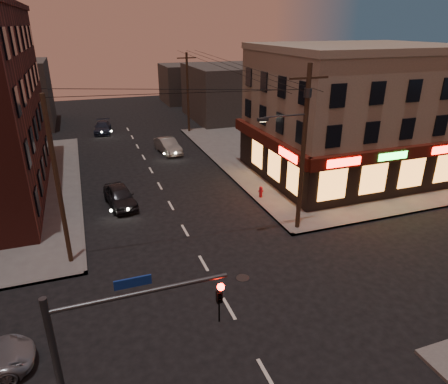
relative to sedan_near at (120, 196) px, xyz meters
name	(u,v)px	position (x,y,z in m)	size (l,w,h in m)	color
ground	(229,309)	(3.39, -13.21, -0.74)	(120.00, 120.00, 0.00)	black
sidewalk_ne	(330,152)	(21.39, 5.79, -0.67)	(24.00, 28.00, 0.15)	#514F4C
pizza_building	(353,112)	(19.32, 0.22, 4.60)	(15.85, 12.85, 10.50)	gray
bg_building_ne_a	(228,92)	(17.39, 24.79, 2.76)	(10.00, 12.00, 7.00)	#3F3D3A
bg_building_nw	(11,95)	(-9.61, 28.79, 3.26)	(9.00, 10.00, 8.00)	#3F3D3A
bg_building_ne_b	(187,83)	(15.39, 38.79, 2.26)	(8.00, 8.00, 6.00)	#3F3D3A
utility_pole_main	(302,142)	(10.07, -7.41, 5.02)	(4.20, 0.44, 10.00)	#382619
utility_pole_far	(188,93)	(10.19, 18.79, 3.91)	(0.26, 0.26, 9.00)	#382619
utility_pole_west	(58,184)	(-3.41, -6.71, 3.91)	(0.24, 0.24, 9.00)	#382619
traffic_signal	(102,362)	(-2.18, -18.82, 3.41)	(4.49, 0.32, 6.47)	#333538
sedan_near	(120,196)	(0.00, 0.00, 0.00)	(1.75, 4.36, 1.48)	black
sedan_mid	(168,146)	(5.98, 11.40, 0.00)	(1.57, 4.50, 1.48)	slate
sedan_far	(103,127)	(0.37, 22.04, -0.08)	(1.84, 4.53, 1.32)	#182031
fire_hydrant	(261,191)	(9.98, -2.29, -0.13)	(0.37, 0.37, 0.84)	maroon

